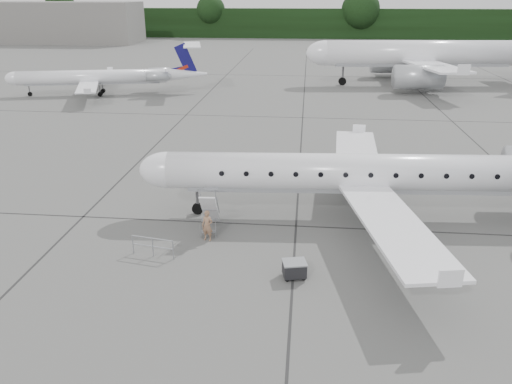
# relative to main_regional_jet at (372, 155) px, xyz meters

# --- Properties ---
(ground) EXTENTS (320.00, 320.00, 0.00)m
(ground) POSITION_rel_main_regional_jet_xyz_m (2.48, -7.38, -3.80)
(ground) COLOR slate
(ground) RESTS_ON ground
(treeline) EXTENTS (260.00, 4.00, 8.00)m
(treeline) POSITION_rel_main_regional_jet_xyz_m (2.48, 122.62, 0.20)
(treeline) COLOR black
(treeline) RESTS_ON ground
(terminal_building) EXTENTS (40.00, 14.00, 10.00)m
(terminal_building) POSITION_rel_main_regional_jet_xyz_m (-67.52, 102.62, 1.20)
(terminal_building) COLOR slate
(terminal_building) RESTS_ON ground
(main_regional_jet) EXTENTS (30.95, 23.23, 7.59)m
(main_regional_jet) POSITION_rel_main_regional_jet_xyz_m (0.00, 0.00, 0.00)
(main_regional_jet) COLOR white
(main_regional_jet) RESTS_ON ground
(airstair) EXTENTS (0.99, 2.14, 2.38)m
(airstair) POSITION_rel_main_regional_jet_xyz_m (-8.79, -2.74, -2.61)
(airstair) COLOR white
(airstair) RESTS_ON ground
(passenger) EXTENTS (0.69, 0.54, 1.68)m
(passenger) POSITION_rel_main_regional_jet_xyz_m (-8.71, -3.93, -2.96)
(passenger) COLOR #946C51
(passenger) RESTS_ON ground
(safety_railing) EXTENTS (2.18, 0.47, 1.00)m
(safety_railing) POSITION_rel_main_regional_jet_xyz_m (-11.08, -5.94, -3.30)
(safety_railing) COLOR #919599
(safety_railing) RESTS_ON ground
(baggage_cart) EXTENTS (1.18, 1.03, 0.88)m
(baggage_cart) POSITION_rel_main_regional_jet_xyz_m (-4.02, -7.24, -3.35)
(baggage_cart) COLOR black
(baggage_cart) RESTS_ON ground
(bg_narrowbody) EXTENTS (36.29, 27.72, 12.23)m
(bg_narrowbody) POSITION_rel_main_regional_jet_xyz_m (11.90, 46.05, 2.32)
(bg_narrowbody) COLOR white
(bg_narrowbody) RESTS_ON ground
(bg_regional_left) EXTENTS (26.99, 21.99, 6.23)m
(bg_regional_left) POSITION_rel_main_regional_jet_xyz_m (-30.89, 34.54, -0.68)
(bg_regional_left) COLOR white
(bg_regional_left) RESTS_ON ground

